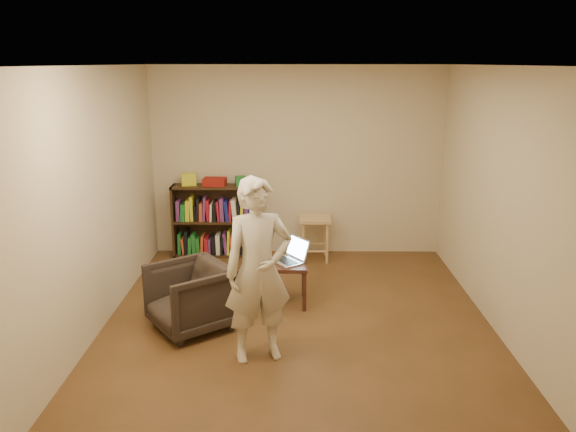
{
  "coord_description": "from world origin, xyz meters",
  "views": [
    {
      "loc": [
        -0.04,
        -5.4,
        2.63
      ],
      "look_at": [
        -0.1,
        0.35,
        1.05
      ],
      "focal_mm": 35.0,
      "sensor_mm": 36.0,
      "label": 1
    }
  ],
  "objects_px": {
    "person": "(258,271)",
    "stool": "(315,225)",
    "bookshelf": "(217,225)",
    "armchair": "(190,297)",
    "side_table": "(286,269)",
    "laptop": "(290,256)"
  },
  "relations": [
    {
      "from": "person",
      "to": "stool",
      "type": "bearing_deg",
      "value": 59.74
    },
    {
      "from": "bookshelf",
      "to": "stool",
      "type": "height_order",
      "value": "bookshelf"
    },
    {
      "from": "bookshelf",
      "to": "stool",
      "type": "bearing_deg",
      "value": -7.16
    },
    {
      "from": "armchair",
      "to": "side_table",
      "type": "xyz_separation_m",
      "value": [
        0.95,
        0.62,
        0.07
      ]
    },
    {
      "from": "bookshelf",
      "to": "person",
      "type": "bearing_deg",
      "value": -74.96
    },
    {
      "from": "stool",
      "to": "laptop",
      "type": "relative_size",
      "value": 1.24
    },
    {
      "from": "laptop",
      "to": "person",
      "type": "height_order",
      "value": "person"
    },
    {
      "from": "armchair",
      "to": "side_table",
      "type": "relative_size",
      "value": 1.53
    },
    {
      "from": "bookshelf",
      "to": "side_table",
      "type": "distance_m",
      "value": 1.92
    },
    {
      "from": "stool",
      "to": "side_table",
      "type": "xyz_separation_m",
      "value": [
        -0.38,
        -1.48,
        -0.08
      ]
    },
    {
      "from": "stool",
      "to": "side_table",
      "type": "bearing_deg",
      "value": -104.28
    },
    {
      "from": "person",
      "to": "armchair",
      "type": "bearing_deg",
      "value": 124.48
    },
    {
      "from": "stool",
      "to": "side_table",
      "type": "height_order",
      "value": "stool"
    },
    {
      "from": "stool",
      "to": "bookshelf",
      "type": "bearing_deg",
      "value": 172.84
    },
    {
      "from": "laptop",
      "to": "person",
      "type": "relative_size",
      "value": 0.29
    },
    {
      "from": "laptop",
      "to": "stool",
      "type": "bearing_deg",
      "value": 131.45
    },
    {
      "from": "bookshelf",
      "to": "person",
      "type": "xyz_separation_m",
      "value": [
        0.76,
        -2.84,
        0.41
      ]
    },
    {
      "from": "bookshelf",
      "to": "side_table",
      "type": "xyz_separation_m",
      "value": [
        0.99,
        -1.65,
        -0.03
      ]
    },
    {
      "from": "stool",
      "to": "armchair",
      "type": "xyz_separation_m",
      "value": [
        -1.33,
        -2.1,
        -0.14
      ]
    },
    {
      "from": "armchair",
      "to": "person",
      "type": "relative_size",
      "value": 0.44
    },
    {
      "from": "side_table",
      "to": "person",
      "type": "bearing_deg",
      "value": -100.62
    },
    {
      "from": "laptop",
      "to": "bookshelf",
      "type": "bearing_deg",
      "value": 177.03
    }
  ]
}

